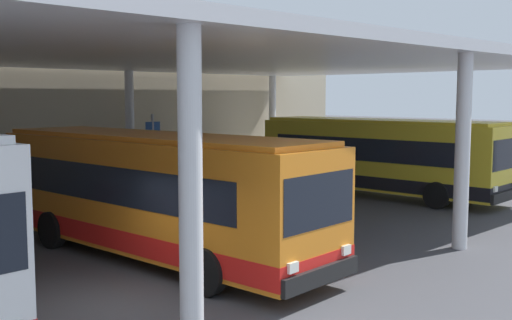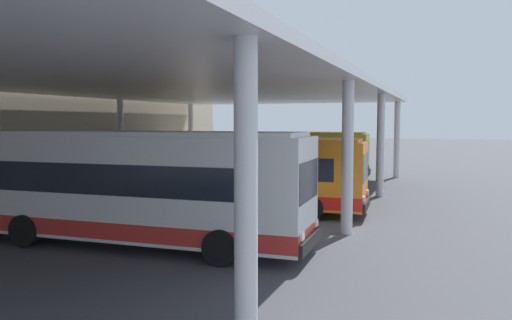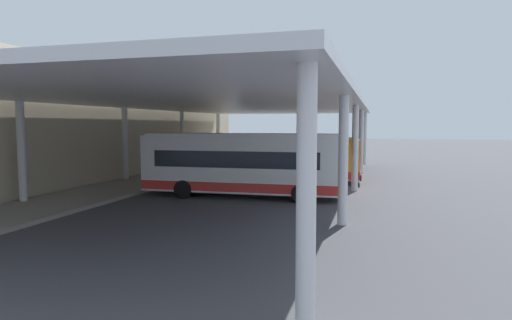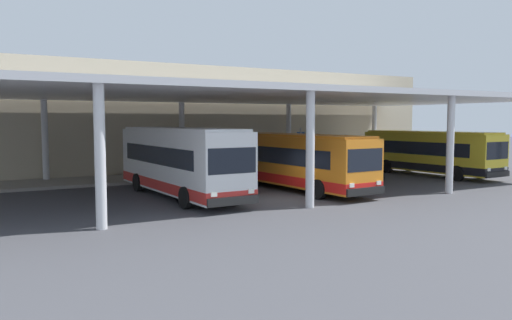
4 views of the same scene
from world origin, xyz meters
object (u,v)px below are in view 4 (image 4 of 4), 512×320
bus_second_bay (298,161)px  trash_bin (337,160)px  bus_nearest_bay (180,161)px  bench_waiting (310,161)px  banner_sign (301,146)px  bus_middle_bay (429,152)px

bus_second_bay → trash_bin: 14.20m
bus_nearest_bay → bench_waiting: bus_nearest_bay is taller
trash_bin → banner_sign: 4.85m
bus_nearest_bay → bench_waiting: size_ratio=6.35×
bus_nearest_bay → trash_bin: 19.28m
bus_nearest_bay → banner_sign: bus_nearest_bay is taller
bus_second_bay → banner_sign: banner_sign is taller
bus_nearest_bay → banner_sign: 14.70m
bus_middle_bay → banner_sign: size_ratio=3.33×
bench_waiting → trash_bin: 3.02m
trash_bin → banner_sign: banner_sign is taller
bus_nearest_bay → bus_middle_bay: bearing=2.3°
bus_second_bay → bus_middle_bay: same height
bench_waiting → bus_middle_bay: bearing=-56.4°
bus_second_bay → bench_waiting: (7.43, 9.28, -0.99)m
bus_second_bay → bench_waiting: size_ratio=5.93×
bench_waiting → banner_sign: 2.19m
bench_waiting → bus_nearest_bay: bearing=-149.5°
bus_middle_bay → bench_waiting: size_ratio=5.91×
bus_middle_bay → bench_waiting: bearing=123.6°
bus_middle_bay → banner_sign: bearing=134.4°
bus_nearest_bay → trash_bin: bearing=26.7°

